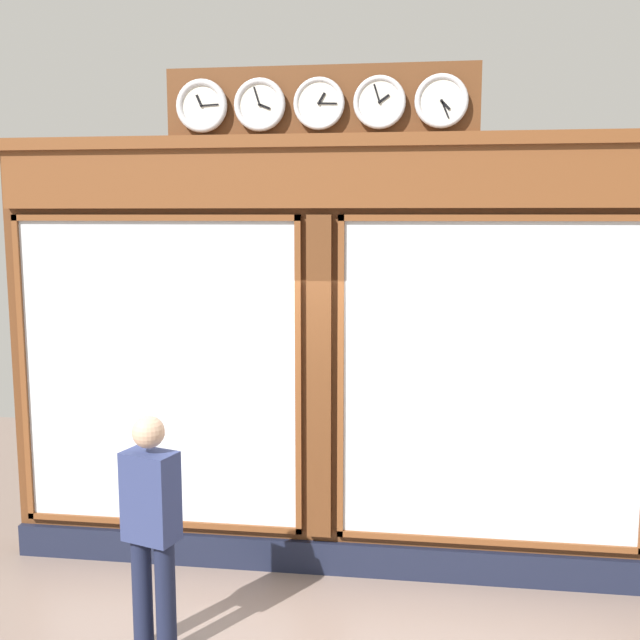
# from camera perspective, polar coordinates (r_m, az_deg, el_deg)

# --- Properties ---
(shop_facade) EXTENTS (5.53, 0.42, 4.18)m
(shop_facade) POSITION_cam_1_polar(r_m,az_deg,el_deg) (6.18, 0.15, -2.76)
(shop_facade) COLOR #5B3319
(shop_facade) RESTS_ON ground_plane
(pedestrian) EXTENTS (0.41, 0.32, 1.69)m
(pedestrian) POSITION_cam_1_polar(r_m,az_deg,el_deg) (5.36, -12.86, -15.10)
(pedestrian) COLOR #191E38
(pedestrian) RESTS_ON ground_plane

